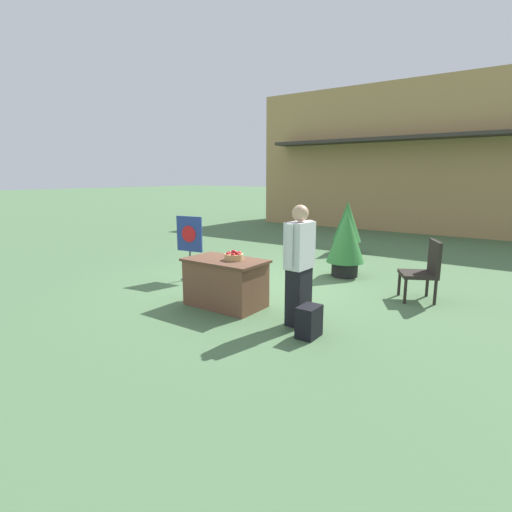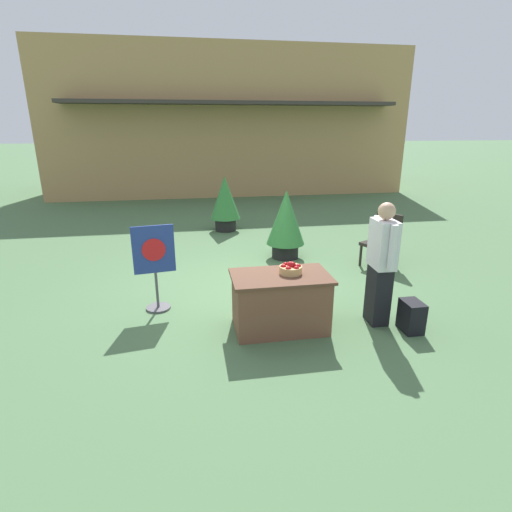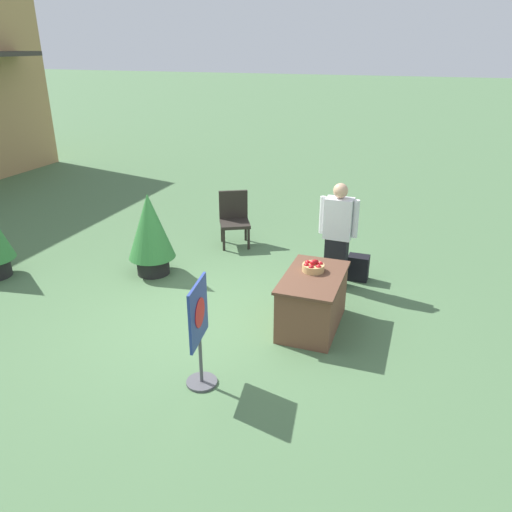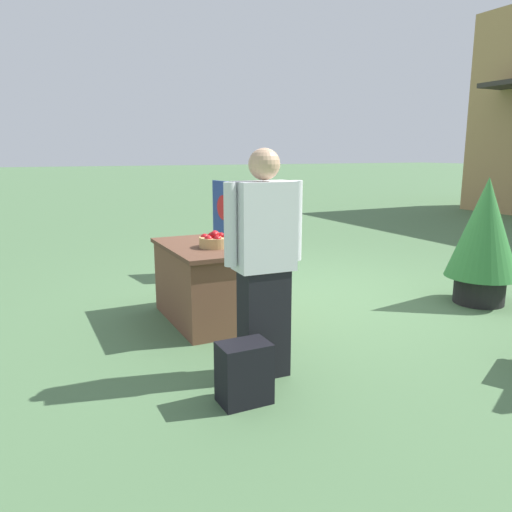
% 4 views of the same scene
% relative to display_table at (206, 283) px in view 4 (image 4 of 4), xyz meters
% --- Properties ---
extents(ground_plane, '(120.00, 120.00, 0.00)m').
position_rel_display_table_xyz_m(ground_plane, '(-0.37, 1.41, -0.39)').
color(ground_plane, '#4C7047').
extents(display_table, '(1.29, 0.77, 0.77)m').
position_rel_display_table_xyz_m(display_table, '(0.00, 0.00, 0.00)').
color(display_table, brown).
rests_on(display_table, ground_plane).
extents(apple_basket, '(0.30, 0.30, 0.16)m').
position_rel_display_table_xyz_m(apple_basket, '(0.14, 0.04, 0.45)').
color(apple_basket, tan).
rests_on(apple_basket, display_table).
extents(person_visitor, '(0.28, 0.61, 1.69)m').
position_rel_display_table_xyz_m(person_visitor, '(1.37, -0.05, 0.48)').
color(person_visitor, black).
rests_on(person_visitor, ground_plane).
extents(backpack, '(0.24, 0.34, 0.42)m').
position_rel_display_table_xyz_m(backpack, '(1.71, -0.37, -0.18)').
color(backpack, black).
rests_on(backpack, ground_plane).
extents(poster_board, '(0.59, 0.36, 1.28)m').
position_rel_display_table_xyz_m(poster_board, '(-1.67, 0.89, 0.32)').
color(poster_board, '#4C4C51').
rests_on(poster_board, ground_plane).
extents(potted_plant_near_left, '(0.78, 0.78, 1.40)m').
position_rel_display_table_xyz_m(potted_plant_near_left, '(0.79, 2.95, 0.38)').
color(potted_plant_near_left, black).
rests_on(potted_plant_near_left, ground_plane).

